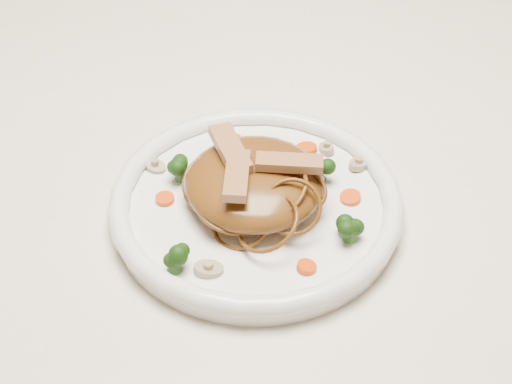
{
  "coord_description": "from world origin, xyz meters",
  "views": [
    {
      "loc": [
        0.06,
        -0.61,
        1.27
      ],
      "look_at": [
        0.01,
        -0.08,
        0.78
      ],
      "focal_mm": 53.53,
      "sensor_mm": 36.0,
      "label": 1
    }
  ],
  "objects": [
    {
      "name": "table",
      "position": [
        0.0,
        0.0,
        0.65
      ],
      "size": [
        1.2,
        0.8,
        0.75
      ],
      "color": "white",
      "rests_on": "ground"
    },
    {
      "name": "plate",
      "position": [
        0.01,
        -0.08,
        0.76
      ],
      "size": [
        0.34,
        0.34,
        0.02
      ],
      "primitive_type": "cylinder",
      "rotation": [
        0.0,
        0.0,
        -0.26
      ],
      "color": "white",
      "rests_on": "table"
    },
    {
      "name": "noodle_mound",
      "position": [
        0.01,
        -0.08,
        0.79
      ],
      "size": [
        0.17,
        0.17,
        0.04
      ],
      "primitive_type": "ellipsoid",
      "rotation": [
        0.0,
        0.0,
        -0.29
      ],
      "color": "brown",
      "rests_on": "plate"
    },
    {
      "name": "chicken_a",
      "position": [
        0.04,
        -0.08,
        0.81
      ],
      "size": [
        0.06,
        0.02,
        0.01
      ],
      "primitive_type": "cube",
      "rotation": [
        0.0,
        0.0,
        0.03
      ],
      "color": "tan",
      "rests_on": "noodle_mound"
    },
    {
      "name": "chicken_b",
      "position": [
        -0.02,
        -0.06,
        0.82
      ],
      "size": [
        0.05,
        0.07,
        0.01
      ],
      "primitive_type": "cube",
      "rotation": [
        0.0,
        0.0,
        2.02
      ],
      "color": "tan",
      "rests_on": "noodle_mound"
    },
    {
      "name": "chicken_c",
      "position": [
        -0.01,
        -0.1,
        0.82
      ],
      "size": [
        0.02,
        0.07,
        0.01
      ],
      "primitive_type": "cube",
      "rotation": [
        0.0,
        0.0,
        4.76
      ],
      "color": "tan",
      "rests_on": "noodle_mound"
    },
    {
      "name": "broccoli_0",
      "position": [
        0.07,
        -0.04,
        0.78
      ],
      "size": [
        0.03,
        0.03,
        0.03
      ],
      "primitive_type": null,
      "rotation": [
        0.0,
        0.0,
        -0.1
      ],
      "color": "#13390B",
      "rests_on": "plate"
    },
    {
      "name": "broccoli_1",
      "position": [
        -0.07,
        -0.06,
        0.78
      ],
      "size": [
        0.03,
        0.03,
        0.03
      ],
      "primitive_type": null,
      "rotation": [
        0.0,
        0.0,
        -0.26
      ],
      "color": "#13390B",
      "rests_on": "plate"
    },
    {
      "name": "broccoli_2",
      "position": [
        -0.05,
        -0.18,
        0.78
      ],
      "size": [
        0.03,
        0.03,
        0.03
      ],
      "primitive_type": null,
      "rotation": [
        0.0,
        0.0,
        -0.33
      ],
      "color": "#13390B",
      "rests_on": "plate"
    },
    {
      "name": "broccoli_3",
      "position": [
        0.1,
        -0.12,
        0.78
      ],
      "size": [
        0.02,
        0.02,
        0.03
      ],
      "primitive_type": null,
      "rotation": [
        0.0,
        0.0,
        0.09
      ],
      "color": "#13390B",
      "rests_on": "plate"
    },
    {
      "name": "carrot_0",
      "position": [
        0.05,
        0.0,
        0.77
      ],
      "size": [
        0.02,
        0.02,
        0.0
      ],
      "primitive_type": "cylinder",
      "rotation": [
        0.0,
        0.0,
        0.06
      ],
      "color": "#E63D08",
      "rests_on": "plate"
    },
    {
      "name": "carrot_1",
      "position": [
        -0.08,
        -0.09,
        0.77
      ],
      "size": [
        0.02,
        0.02,
        0.0
      ],
      "primitive_type": "cylinder",
      "rotation": [
        0.0,
        0.0,
        0.16
      ],
      "color": "#E63D08",
      "rests_on": "plate"
    },
    {
      "name": "carrot_2",
      "position": [
        0.1,
        -0.07,
        0.77
      ],
      "size": [
        0.02,
        0.02,
        0.0
      ],
      "primitive_type": "cylinder",
      "rotation": [
        0.0,
        0.0,
        -0.23
      ],
      "color": "#E63D08",
      "rests_on": "plate"
    },
    {
      "name": "carrot_3",
      "position": [
        -0.03,
        0.01,
        0.77
      ],
      "size": [
        0.02,
        0.02,
        0.0
      ],
      "primitive_type": "cylinder",
      "rotation": [
        0.0,
        0.0,
        0.34
      ],
      "color": "#E63D08",
      "rests_on": "plate"
    },
    {
      "name": "carrot_4",
      "position": [
        0.06,
        -0.16,
        0.77
      ],
      "size": [
        0.02,
        0.02,
        0.0
      ],
      "primitive_type": "cylinder",
      "rotation": [
        0.0,
        0.0,
        -0.21
      ],
      "color": "#E63D08",
      "rests_on": "plate"
    },
    {
      "name": "mushroom_0",
      "position": [
        -0.02,
        -0.17,
        0.77
      ],
      "size": [
        0.03,
        0.03,
        0.01
      ],
      "primitive_type": "cylinder",
      "rotation": [
        0.0,
        0.0,
        0.14
      ],
      "color": "#C0B390",
      "rests_on": "plate"
    },
    {
      "name": "mushroom_1",
      "position": [
        0.11,
        -0.02,
        0.77
      ],
      "size": [
        0.03,
        0.03,
        0.01
      ],
      "primitive_type": "cylinder",
      "rotation": [
        0.0,
        0.0,
        1.01
      ],
      "color": "#C0B390",
      "rests_on": "plate"
    },
    {
      "name": "mushroom_2",
      "position": [
        -0.1,
        -0.04,
        0.77
      ],
      "size": [
        0.03,
        0.03,
        0.01
      ],
      "primitive_type": "cylinder",
      "rotation": [
        0.0,
        0.0,
        -0.35
      ],
      "color": "#C0B390",
      "rests_on": "plate"
    },
    {
      "name": "mushroom_3",
      "position": [
        0.07,
        0.0,
        0.77
      ],
      "size": [
        0.03,
        0.03,
        0.01
      ],
      "primitive_type": "cylinder",
      "rotation": [
        0.0,
        0.0,
        1.92
      ],
      "color": "#C0B390",
      "rests_on": "plate"
    }
  ]
}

